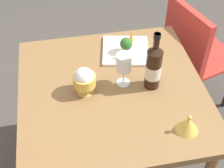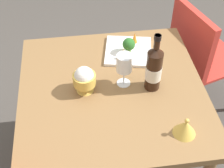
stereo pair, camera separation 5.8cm
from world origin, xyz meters
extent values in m
plane|color=#4C4742|center=(0.00, 0.00, 0.00)|extent=(8.00, 8.00, 0.00)
cube|color=olive|center=(0.00, 0.00, 0.71)|extent=(0.91, 0.91, 0.04)
cylinder|color=olive|center=(0.39, -0.39, 0.34)|extent=(0.05, 0.05, 0.69)
cylinder|color=olive|center=(0.39, 0.39, 0.34)|extent=(0.05, 0.05, 0.69)
cube|color=red|center=(0.47, -0.72, 0.44)|extent=(0.50, 0.50, 0.02)
cube|color=red|center=(0.42, -0.55, 0.65)|extent=(0.39, 0.15, 0.40)
cylinder|color=black|center=(0.69, -0.84, 0.21)|extent=(0.03, 0.03, 0.43)
cylinder|color=black|center=(0.59, -0.51, 0.21)|extent=(0.03, 0.03, 0.43)
cylinder|color=black|center=(0.26, -0.61, 0.21)|extent=(0.03, 0.03, 0.43)
cylinder|color=black|center=(-0.01, -0.20, 0.83)|extent=(0.07, 0.08, 0.21)
cone|color=black|center=(-0.01, -0.20, 0.95)|extent=(0.07, 0.08, 0.03)
cylinder|color=black|center=(-0.01, -0.20, 1.00)|extent=(0.03, 0.03, 0.07)
cylinder|color=black|center=(-0.01, -0.20, 1.03)|extent=(0.03, 0.03, 0.02)
cylinder|color=silver|center=(-0.01, -0.20, 0.82)|extent=(0.08, 0.08, 0.07)
cylinder|color=white|center=(0.03, -0.06, 0.73)|extent=(0.07, 0.07, 0.00)
cylinder|color=white|center=(0.03, -0.06, 0.77)|extent=(0.01, 0.01, 0.08)
cylinder|color=white|center=(0.03, -0.06, 0.86)|extent=(0.08, 0.08, 0.09)
cone|color=gold|center=(0.01, 0.13, 0.75)|extent=(0.08, 0.08, 0.04)
cylinder|color=gold|center=(0.01, 0.13, 0.80)|extent=(0.11, 0.11, 0.05)
sphere|color=white|center=(0.01, 0.13, 0.82)|extent=(0.09, 0.09, 0.09)
cone|color=gold|center=(-0.31, -0.27, 0.77)|extent=(0.10, 0.10, 0.07)
sphere|color=gold|center=(-0.31, -0.27, 0.81)|extent=(0.02, 0.02, 0.02)
cube|color=white|center=(0.26, -0.13, 0.74)|extent=(0.29, 0.29, 0.02)
cylinder|color=#729E4C|center=(0.25, -0.12, 0.76)|extent=(0.03, 0.03, 0.03)
sphere|color=#2D6B28|center=(0.25, -0.12, 0.80)|extent=(0.07, 0.07, 0.07)
cone|color=orange|center=(0.20, -0.09, 0.78)|extent=(0.04, 0.04, 0.06)
cone|color=orange|center=(0.33, -0.17, 0.78)|extent=(0.03, 0.03, 0.06)
camera|label=1|loc=(-1.08, 0.20, 1.86)|focal=51.41mm
camera|label=2|loc=(-1.09, 0.15, 1.86)|focal=51.41mm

